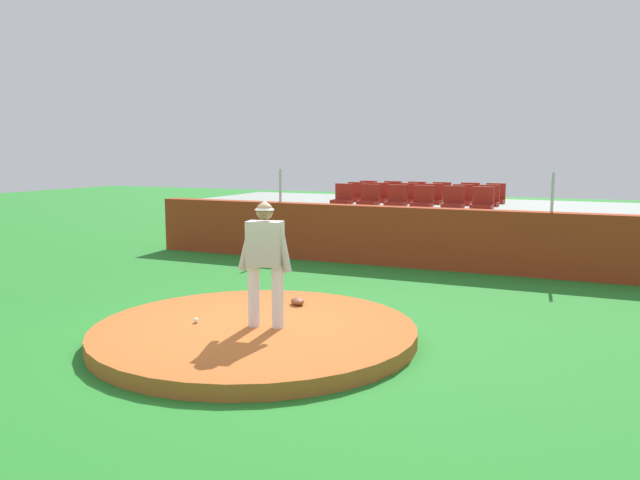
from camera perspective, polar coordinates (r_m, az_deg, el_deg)
ground_plane at (r=8.76m, az=-5.93°, el=-8.96°), size 60.00×60.00×0.00m
pitchers_mound at (r=8.73m, az=-5.94°, el=-8.34°), size 4.42×4.42×0.20m
pitcher at (r=8.41m, az=-5.01°, el=-1.29°), size 0.76×0.33×1.72m
baseball at (r=8.93m, az=-11.19°, el=-7.17°), size 0.07×0.07×0.07m
fielding_glove at (r=9.78m, az=-2.07°, el=-5.58°), size 0.34×0.36×0.11m
brick_barrier at (r=14.23m, az=6.69°, el=0.36°), size 12.36×0.40×1.34m
fence_post_left at (r=15.24m, az=-3.63°, el=4.94°), size 0.06×0.06×0.81m
fence_post_right at (r=13.51m, az=20.37°, el=4.08°), size 0.06×0.06×0.81m
bleacher_platform at (r=16.70m, az=9.36°, el=1.29°), size 11.94×3.72×1.26m
stadium_chair_0 at (r=15.93m, az=2.10°, el=3.90°), size 0.48×0.44×0.50m
stadium_chair_1 at (r=15.67m, az=4.49°, el=3.81°), size 0.48×0.44×0.50m
stadium_chair_2 at (r=15.44m, az=6.98°, el=3.71°), size 0.48×0.44×0.50m
stadium_chair_3 at (r=15.25m, az=9.29°, el=3.62°), size 0.48×0.44×0.50m
stadium_chair_4 at (r=15.11m, az=12.03°, el=3.51°), size 0.48×0.44×0.50m
stadium_chair_5 at (r=14.97m, az=14.53°, el=3.39°), size 0.48×0.44×0.50m
stadium_chair_6 at (r=16.73m, az=3.23°, el=4.09°), size 0.48×0.44×0.50m
stadium_chair_7 at (r=16.50m, az=5.46°, el=4.01°), size 0.48×0.44×0.50m
stadium_chair_8 at (r=16.31m, az=7.96°, el=3.92°), size 0.48×0.44×0.50m
stadium_chair_9 at (r=16.13m, az=10.16°, el=3.83°), size 0.48×0.44×0.50m
stadium_chair_10 at (r=15.94m, az=12.72°, el=3.71°), size 0.48×0.44×0.50m
stadium_chair_11 at (r=15.83m, az=15.07°, el=3.60°), size 0.48×0.44×0.50m
stadium_chair_12 at (r=17.56m, az=4.29°, el=4.26°), size 0.48×0.44×0.50m
stadium_chair_13 at (r=17.36m, az=6.52°, el=4.19°), size 0.48×0.44×0.50m
stadium_chair_14 at (r=17.14m, az=8.69°, el=4.10°), size 0.48×0.44×0.50m
stadium_chair_15 at (r=16.97m, az=10.92°, el=4.01°), size 0.48×0.44×0.50m
stadium_chair_16 at (r=16.87m, az=13.39°, el=3.91°), size 0.48×0.44×0.50m
stadium_chair_17 at (r=16.71m, az=15.61°, el=3.80°), size 0.48×0.44×0.50m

